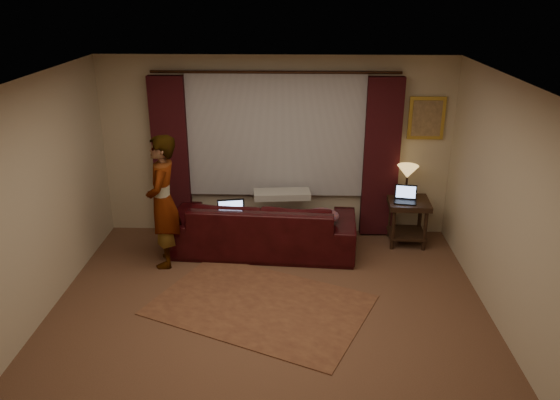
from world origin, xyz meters
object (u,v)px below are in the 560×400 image
at_px(tiffany_lamp, 407,182).
at_px(laptop_table, 406,195).
at_px(end_table, 407,222).
at_px(person, 163,202).
at_px(laptop_sofa, 232,213).
at_px(sofa, 263,216).

distance_m(tiffany_lamp, laptop_table, 0.23).
bearing_deg(laptop_table, end_table, 59.93).
relative_size(end_table, laptop_table, 2.00).
bearing_deg(laptop_table, person, -158.84).
bearing_deg(laptop_sofa, person, -176.80).
bearing_deg(person, sofa, 106.93).
height_order(sofa, person, person).
bearing_deg(person, laptop_sofa, 102.39).
height_order(laptop_sofa, laptop_table, laptop_table).
xyz_separation_m(laptop_sofa, laptop_table, (2.37, 0.42, 0.13)).
distance_m(laptop_sofa, tiffany_lamp, 2.50).
relative_size(tiffany_lamp, person, 0.27).
xyz_separation_m(sofa, laptop_sofa, (-0.41, -0.21, 0.13)).
height_order(laptop_table, person, person).
bearing_deg(laptop_sofa, end_table, 0.55).
bearing_deg(end_table, tiffany_lamp, 104.86).
relative_size(tiffany_lamp, laptop_table, 1.44).
xyz_separation_m(laptop_sofa, end_table, (2.44, 0.50, -0.31)).
bearing_deg(end_table, laptop_table, -130.12).
bearing_deg(laptop_table, laptop_sofa, -159.97).
distance_m(sofa, laptop_sofa, 0.48).
bearing_deg(person, laptop_table, 99.30).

